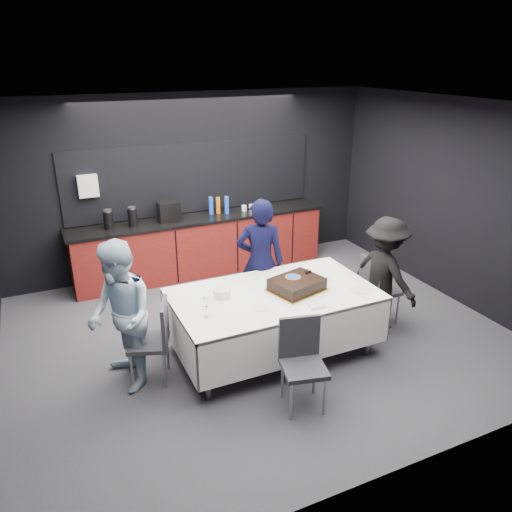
{
  "coord_description": "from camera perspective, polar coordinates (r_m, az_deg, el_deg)",
  "views": [
    {
      "loc": [
        -2.32,
        -4.97,
        3.33
      ],
      "look_at": [
        0.0,
        0.1,
        1.05
      ],
      "focal_mm": 35.0,
      "sensor_mm": 36.0,
      "label": 1
    }
  ],
  "objects": [
    {
      "name": "plate_stack",
      "position": [
        5.62,
        -3.93,
        -4.22
      ],
      "size": [
        0.2,
        0.2,
        0.1
      ],
      "primitive_type": "cylinder",
      "color": "white",
      "rests_on": "party_table"
    },
    {
      "name": "person_left",
      "position": [
        5.33,
        -15.23,
        -6.74
      ],
      "size": [
        0.71,
        0.86,
        1.63
      ],
      "primitive_type": "imported",
      "rotation": [
        0.0,
        0.0,
        -1.45
      ],
      "color": "#ACC3D8",
      "rests_on": "ground"
    },
    {
      "name": "person_center",
      "position": [
        6.39,
        0.5,
        -0.71
      ],
      "size": [
        0.72,
        0.6,
        1.68
      ],
      "primitive_type": "imported",
      "rotation": [
        0.0,
        0.0,
        2.75
      ],
      "color": "black",
      "rests_on": "ground"
    },
    {
      "name": "person_right",
      "position": [
        6.49,
        14.49,
        -2.01
      ],
      "size": [
        0.71,
        1.04,
        1.48
      ],
      "primitive_type": "imported",
      "rotation": [
        0.0,
        0.0,
        1.75
      ],
      "color": "black",
      "rests_on": "ground"
    },
    {
      "name": "room_shell",
      "position": [
        5.68,
        0.42,
        7.22
      ],
      "size": [
        6.04,
        5.04,
        2.82
      ],
      "color": "white",
      "rests_on": "ground"
    },
    {
      "name": "fork_pile",
      "position": [
        5.45,
        7.01,
        -5.67
      ],
      "size": [
        0.19,
        0.13,
        0.03
      ],
      "primitive_type": "cube",
      "rotation": [
        0.0,
        0.0,
        -0.11
      ],
      "color": "white",
      "rests_on": "party_table"
    },
    {
      "name": "kitchenette",
      "position": [
        8.05,
        -6.4,
        1.81
      ],
      "size": [
        4.1,
        0.64,
        2.05
      ],
      "color": "#62120F",
      "rests_on": "ground"
    },
    {
      "name": "champagne_flute",
      "position": [
        5.17,
        -5.81,
        -5.42
      ],
      "size": [
        0.06,
        0.06,
        0.22
      ],
      "color": "white",
      "rests_on": "party_table"
    },
    {
      "name": "chair_left",
      "position": [
        5.48,
        -11.42,
        -8.91
      ],
      "size": [
        0.54,
        0.54,
        0.92
      ],
      "color": "#2F2F34",
      "rests_on": "ground"
    },
    {
      "name": "loose_plate_near",
      "position": [
        5.4,
        0.7,
        -5.9
      ],
      "size": [
        0.2,
        0.2,
        0.01
      ],
      "primitive_type": "cylinder",
      "color": "white",
      "rests_on": "party_table"
    },
    {
      "name": "loose_plate_far",
      "position": [
        6.12,
        -0.37,
        -2.33
      ],
      "size": [
        0.18,
        0.18,
        0.01
      ],
      "primitive_type": "cylinder",
      "color": "white",
      "rests_on": "party_table"
    },
    {
      "name": "loose_plate_right_b",
      "position": [
        5.89,
        11.69,
        -3.86
      ],
      "size": [
        0.22,
        0.22,
        0.01
      ],
      "primitive_type": "cylinder",
      "color": "white",
      "rests_on": "party_table"
    },
    {
      "name": "party_table",
      "position": [
        5.79,
        2.07,
        -5.46
      ],
      "size": [
        2.32,
        1.32,
        0.78
      ],
      "color": "#99999E",
      "rests_on": "ground"
    },
    {
      "name": "cake_assembly",
      "position": [
        5.77,
        4.68,
        -3.26
      ],
      "size": [
        0.7,
        0.62,
        0.18
      ],
      "color": "gold",
      "rests_on": "party_table"
    },
    {
      "name": "loose_plate_right_a",
      "position": [
        6.11,
        7.61,
        -2.59
      ],
      "size": [
        0.2,
        0.2,
        0.01
      ],
      "primitive_type": "cylinder",
      "color": "white",
      "rests_on": "party_table"
    },
    {
      "name": "chair_right",
      "position": [
        6.64,
        13.57,
        -3.32
      ],
      "size": [
        0.43,
        0.43,
        0.92
      ],
      "color": "#2F2F34",
      "rests_on": "ground"
    },
    {
      "name": "ground",
      "position": [
        6.42,
        0.38,
        -9.02
      ],
      "size": [
        6.0,
        6.0,
        0.0
      ],
      "primitive_type": "plane",
      "color": "#3D3D42",
      "rests_on": "ground"
    },
    {
      "name": "chair_near",
      "position": [
        5.06,
        5.26,
        -11.37
      ],
      "size": [
        0.5,
        0.5,
        0.92
      ],
      "color": "#2F2F34",
      "rests_on": "ground"
    }
  ]
}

